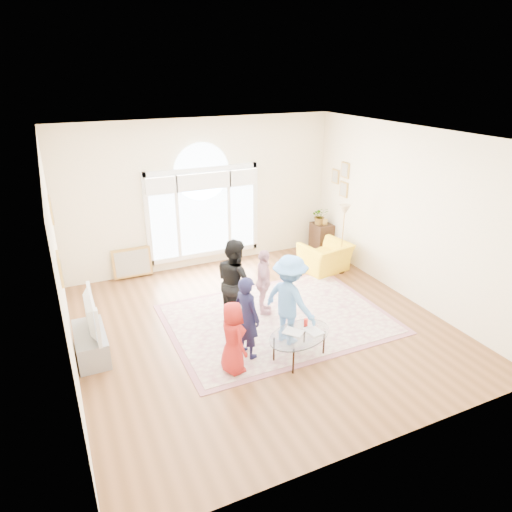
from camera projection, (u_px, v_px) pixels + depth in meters
name	position (u px, v px, depth m)	size (l,w,h in m)	color
ground	(262.00, 326.00, 7.86)	(6.00, 6.00, 0.00)	brown
room_shell	(205.00, 198.00, 9.64)	(6.00, 6.00, 6.00)	beige
area_rug	(278.00, 319.00, 8.06)	(3.60, 2.60, 0.02)	beige
rug_border	(278.00, 319.00, 8.06)	(3.80, 2.80, 0.01)	#955A63
tv_console	(91.00, 344.00, 6.97)	(0.45, 1.00, 0.42)	gray
television	(87.00, 315.00, 6.78)	(0.17, 1.05, 0.61)	black
coffee_table	(300.00, 335.00, 6.85)	(1.25, 1.00, 0.54)	silver
armchair	(325.00, 257.00, 9.88)	(0.97, 0.85, 0.63)	yellow
side_cabinet	(321.00, 238.00, 10.92)	(0.40, 0.50, 0.70)	black
floor_lamp	(344.00, 216.00, 9.44)	(0.31, 0.31, 1.51)	black
plant_pedestal	(319.00, 238.00, 10.88)	(0.20, 0.20, 0.70)	white
potted_plant	(320.00, 216.00, 10.67)	(0.37, 0.32, 0.42)	#33722D
leaning_picture	(134.00, 278.00, 9.67)	(0.80, 0.05, 0.62)	tan
child_red	(233.00, 338.00, 6.47)	(0.54, 0.35, 1.11)	#A21C1A
child_navy	(247.00, 317.00, 6.80)	(0.48, 0.31, 1.31)	#17173A
child_black	(235.00, 282.00, 7.70)	(0.73, 0.57, 1.51)	black
child_pink	(264.00, 282.00, 8.03)	(0.71, 0.29, 1.20)	#D99EAA
child_blue	(290.00, 300.00, 7.11)	(0.96, 0.55, 1.49)	#5796E9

